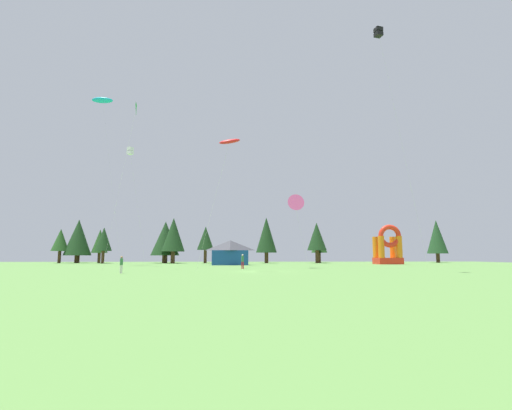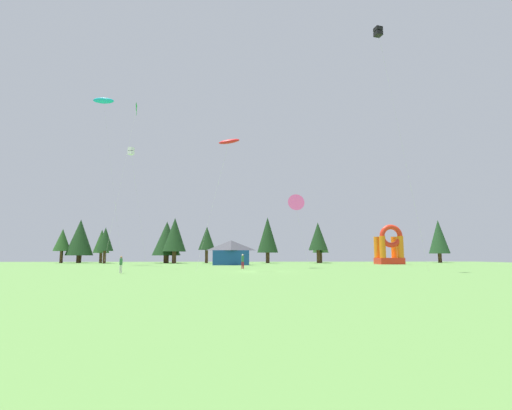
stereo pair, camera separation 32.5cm
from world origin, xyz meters
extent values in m
plane|color=#5B8C42|center=(0.00, 0.00, 0.00)|extent=(120.00, 120.00, 0.00)
ellipsoid|color=#19B7CC|center=(-25.10, 24.57, 27.67)|extent=(3.72, 1.78, 1.20)
cylinder|color=silver|center=(-22.88, 24.36, 13.84)|extent=(4.45, 0.43, 27.68)
cone|color=#EA599E|center=(5.35, 10.80, 8.24)|extent=(2.19, 2.35, 2.49)
cylinder|color=silver|center=(6.22, 10.81, 4.12)|extent=(1.73, 0.03, 8.24)
cube|color=black|center=(12.40, -2.20, 24.56)|extent=(0.87, 0.87, 0.42)
cube|color=black|center=(12.40, -2.20, 25.07)|extent=(0.87, 0.87, 0.42)
cylinder|color=silver|center=(14.67, -1.62, 12.41)|extent=(4.56, 1.17, 24.82)
pyramid|color=green|center=(-14.89, 7.98, 20.14)|extent=(0.32, 0.93, 0.92)
cylinder|color=green|center=(-14.96, 7.96, 19.59)|extent=(0.04, 0.04, 1.10)
cylinder|color=silver|center=(-16.04, 6.42, 10.07)|extent=(2.17, 3.11, 20.14)
ellipsoid|color=red|center=(-3.10, -0.07, 13.41)|extent=(2.27, 1.06, 0.96)
cylinder|color=silver|center=(-4.72, 0.07, 6.70)|extent=(3.24, 0.28, 13.41)
cube|color=white|center=(-18.74, 19.64, 17.30)|extent=(0.98, 0.98, 0.51)
cube|color=white|center=(-18.74, 19.64, 17.91)|extent=(0.98, 0.98, 0.51)
cylinder|color=silver|center=(-17.73, 21.72, 8.80)|extent=(2.02, 4.16, 17.61)
cylinder|color=#B21E26|center=(-1.61, 8.44, 0.43)|extent=(0.15, 0.15, 0.86)
cylinder|color=#B21E26|center=(-1.45, 8.40, 0.43)|extent=(0.15, 0.15, 0.86)
cylinder|color=#33723F|center=(-1.53, 8.42, 1.20)|extent=(0.37, 0.37, 0.68)
sphere|color=beige|center=(-1.53, 8.42, 1.65)|extent=(0.23, 0.23, 0.23)
cylinder|color=silver|center=(-12.82, -3.16, 0.38)|extent=(0.14, 0.14, 0.75)
cylinder|color=silver|center=(-12.68, -3.21, 0.38)|extent=(0.14, 0.14, 0.75)
cylinder|color=#33723F|center=(-12.75, -3.19, 1.05)|extent=(0.34, 0.34, 0.60)
sphere|color=#9E704C|center=(-12.75, -3.19, 1.45)|extent=(0.20, 0.20, 0.20)
cube|color=red|center=(25.69, 31.38, 0.58)|extent=(4.42, 3.96, 1.16)
cylinder|color=orange|center=(24.04, 29.95, 3.13)|extent=(1.11, 1.11, 3.95)
cylinder|color=orange|center=(27.35, 29.95, 3.13)|extent=(1.11, 1.11, 3.95)
cylinder|color=orange|center=(24.04, 32.80, 3.13)|extent=(1.11, 1.11, 3.95)
cylinder|color=orange|center=(27.35, 32.80, 3.13)|extent=(1.11, 1.11, 3.95)
torus|color=red|center=(25.69, 29.95, 5.10)|extent=(4.19, 0.89, 4.19)
cube|color=#19478C|center=(-3.29, 26.37, 1.22)|extent=(6.00, 3.26, 2.44)
pyramid|color=#3F3F47|center=(-3.29, 26.37, 3.29)|extent=(6.00, 3.26, 1.68)
cylinder|color=#4C331E|center=(-39.40, 44.70, 1.26)|extent=(0.63, 0.63, 2.52)
cone|color=#234C1E|center=(-39.40, 44.70, 4.86)|extent=(3.52, 3.52, 4.68)
cylinder|color=#4C331E|center=(-36.18, 45.78, 0.80)|extent=(1.01, 1.01, 1.59)
cone|color=#193819|center=(-36.18, 45.78, 5.46)|extent=(5.63, 5.63, 7.72)
cylinder|color=#4C331E|center=(-31.65, 45.99, 1.06)|extent=(0.61, 0.61, 2.13)
cone|color=#234C1E|center=(-31.65, 45.99, 4.65)|extent=(3.39, 3.39, 5.05)
cylinder|color=#4C331E|center=(-29.13, 40.83, 1.25)|extent=(0.60, 0.60, 2.50)
cone|color=#193819|center=(-29.13, 40.83, 4.89)|extent=(3.32, 3.32, 4.78)
cylinder|color=#4C331E|center=(-17.33, 43.98, 0.79)|extent=(1.08, 1.08, 1.59)
cone|color=#193819|center=(-17.33, 43.98, 5.18)|extent=(5.99, 5.99, 7.19)
cylinder|color=#4C331E|center=(-15.21, 41.15, 1.20)|extent=(0.85, 0.85, 2.40)
cone|color=#193819|center=(-15.21, 41.15, 5.86)|extent=(4.74, 4.74, 6.92)
cylinder|color=#4C331E|center=(-8.73, 42.76, 1.38)|extent=(0.63, 0.63, 2.76)
cone|color=#193819|center=(-8.73, 42.76, 5.22)|extent=(3.53, 3.53, 4.92)
cylinder|color=#4C331E|center=(4.12, 42.69, 1.10)|extent=(0.79, 0.79, 2.20)
cone|color=#193819|center=(4.12, 42.69, 5.94)|extent=(4.41, 4.41, 7.48)
cylinder|color=#4C331E|center=(14.81, 42.15, 1.34)|extent=(0.74, 0.74, 2.67)
cone|color=#193819|center=(14.81, 42.15, 5.62)|extent=(4.09, 4.09, 5.89)
cylinder|color=#4C331E|center=(15.99, 45.40, 1.10)|extent=(0.63, 0.63, 2.20)
cone|color=#234C1E|center=(15.99, 45.40, 4.33)|extent=(3.51, 3.51, 4.26)
cylinder|color=#4C331E|center=(42.38, 44.74, 1.01)|extent=(0.79, 0.79, 2.02)
cone|color=#1E4221|center=(42.38, 44.74, 5.74)|extent=(4.39, 4.39, 7.43)
camera|label=1|loc=(-2.40, -39.21, 1.63)|focal=27.11mm
camera|label=2|loc=(-2.07, -39.23, 1.63)|focal=27.11mm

